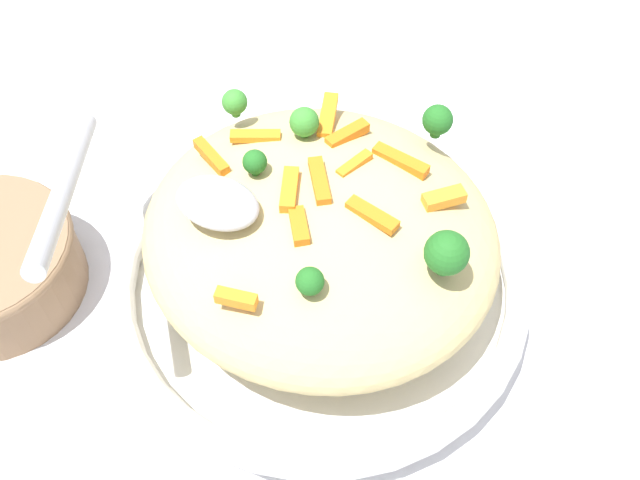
# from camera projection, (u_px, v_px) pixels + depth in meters

# --- Properties ---
(ground_plane) EXTENTS (2.40, 2.40, 0.00)m
(ground_plane) POSITION_uv_depth(u_px,v_px,m) (320.00, 295.00, 0.55)
(ground_plane) COLOR silver
(serving_bowl) EXTENTS (0.31, 0.31, 0.04)m
(serving_bowl) POSITION_uv_depth(u_px,v_px,m) (320.00, 280.00, 0.53)
(serving_bowl) COLOR white
(serving_bowl) RESTS_ON ground_plane
(pasta_mound) EXTENTS (0.25, 0.23, 0.08)m
(pasta_mound) POSITION_uv_depth(u_px,v_px,m) (320.00, 235.00, 0.49)
(pasta_mound) COLOR #D1BA7A
(pasta_mound) RESTS_ON serving_bowl
(carrot_piece_0) EXTENTS (0.04, 0.02, 0.01)m
(carrot_piece_0) POSITION_uv_depth(u_px,v_px,m) (214.00, 154.00, 0.48)
(carrot_piece_0) COLOR orange
(carrot_piece_0) RESTS_ON pasta_mound
(carrot_piece_1) EXTENTS (0.04, 0.02, 0.01)m
(carrot_piece_1) POSITION_uv_depth(u_px,v_px,m) (372.00, 214.00, 0.44)
(carrot_piece_1) COLOR orange
(carrot_piece_1) RESTS_ON pasta_mound
(carrot_piece_2) EXTENTS (0.04, 0.02, 0.01)m
(carrot_piece_2) POSITION_uv_depth(u_px,v_px,m) (255.00, 136.00, 0.49)
(carrot_piece_2) COLOR orange
(carrot_piece_2) RESTS_ON pasta_mound
(carrot_piece_3) EXTENTS (0.02, 0.04, 0.01)m
(carrot_piece_3) POSITION_uv_depth(u_px,v_px,m) (328.00, 116.00, 0.50)
(carrot_piece_3) COLOR orange
(carrot_piece_3) RESTS_ON pasta_mound
(carrot_piece_4) EXTENTS (0.02, 0.03, 0.01)m
(carrot_piece_4) POSITION_uv_depth(u_px,v_px,m) (347.00, 135.00, 0.49)
(carrot_piece_4) COLOR orange
(carrot_piece_4) RESTS_ON pasta_mound
(carrot_piece_5) EXTENTS (0.04, 0.01, 0.01)m
(carrot_piece_5) POSITION_uv_depth(u_px,v_px,m) (401.00, 161.00, 0.48)
(carrot_piece_5) COLOR orange
(carrot_piece_5) RESTS_ON pasta_mound
(carrot_piece_6) EXTENTS (0.02, 0.03, 0.01)m
(carrot_piece_6) POSITION_uv_depth(u_px,v_px,m) (292.00, 223.00, 0.44)
(carrot_piece_6) COLOR orange
(carrot_piece_6) RESTS_ON pasta_mound
(carrot_piece_7) EXTENTS (0.03, 0.03, 0.01)m
(carrot_piece_7) POSITION_uv_depth(u_px,v_px,m) (444.00, 198.00, 0.46)
(carrot_piece_7) COLOR orange
(carrot_piece_7) RESTS_ON pasta_mound
(carrot_piece_8) EXTENTS (0.02, 0.03, 0.01)m
(carrot_piece_8) POSITION_uv_depth(u_px,v_px,m) (354.00, 165.00, 0.47)
(carrot_piece_8) COLOR orange
(carrot_piece_8) RESTS_ON pasta_mound
(carrot_piece_9) EXTENTS (0.03, 0.04, 0.01)m
(carrot_piece_9) POSITION_uv_depth(u_px,v_px,m) (319.00, 181.00, 0.46)
(carrot_piece_9) COLOR orange
(carrot_piece_9) RESTS_ON pasta_mound
(carrot_piece_10) EXTENTS (0.02, 0.04, 0.01)m
(carrot_piece_10) POSITION_uv_depth(u_px,v_px,m) (289.00, 189.00, 0.45)
(carrot_piece_10) COLOR orange
(carrot_piece_10) RESTS_ON pasta_mound
(carrot_piece_11) EXTENTS (0.03, 0.01, 0.01)m
(carrot_piece_11) POSITION_uv_depth(u_px,v_px,m) (236.00, 299.00, 0.41)
(carrot_piece_11) COLOR orange
(carrot_piece_11) RESTS_ON pasta_mound
(carrot_piece_12) EXTENTS (0.03, 0.01, 0.01)m
(carrot_piece_12) POSITION_uv_depth(u_px,v_px,m) (212.00, 199.00, 0.46)
(carrot_piece_12) COLOR orange
(carrot_piece_12) RESTS_ON pasta_mound
(broccoli_floret_0) EXTENTS (0.02, 0.02, 0.02)m
(broccoli_floret_0) POSITION_uv_depth(u_px,v_px,m) (304.00, 122.00, 0.48)
(broccoli_floret_0) COLOR #377928
(broccoli_floret_0) RESTS_ON pasta_mound
(broccoli_floret_1) EXTENTS (0.03, 0.03, 0.03)m
(broccoli_floret_1) POSITION_uv_depth(u_px,v_px,m) (447.00, 253.00, 0.41)
(broccoli_floret_1) COLOR #205B1C
(broccoli_floret_1) RESTS_ON pasta_mound
(broccoli_floret_2) EXTENTS (0.02, 0.02, 0.03)m
(broccoli_floret_2) POSITION_uv_depth(u_px,v_px,m) (438.00, 120.00, 0.49)
(broccoli_floret_2) COLOR #205B1C
(broccoli_floret_2) RESTS_ON pasta_mound
(broccoli_floret_3) EXTENTS (0.02, 0.02, 0.02)m
(broccoli_floret_3) POSITION_uv_depth(u_px,v_px,m) (310.00, 281.00, 0.41)
(broccoli_floret_3) COLOR #205B1C
(broccoli_floret_3) RESTS_ON pasta_mound
(broccoli_floret_4) EXTENTS (0.02, 0.02, 0.02)m
(broccoli_floret_4) POSITION_uv_depth(u_px,v_px,m) (259.00, 157.00, 0.46)
(broccoli_floret_4) COLOR #205B1C
(broccoli_floret_4) RESTS_ON pasta_mound
(broccoli_floret_5) EXTENTS (0.02, 0.02, 0.02)m
(broccoli_floret_5) POSITION_uv_depth(u_px,v_px,m) (235.00, 102.00, 0.50)
(broccoli_floret_5) COLOR #377928
(broccoli_floret_5) RESTS_ON pasta_mound
(serving_spoon) EXTENTS (0.15, 0.15, 0.08)m
(serving_spoon) POSITION_uv_depth(u_px,v_px,m) (161.00, 196.00, 0.43)
(serving_spoon) COLOR #B7B7BC
(serving_spoon) RESTS_ON pasta_mound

